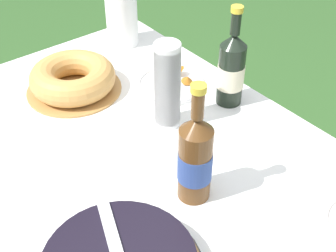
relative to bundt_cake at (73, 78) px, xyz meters
The scene contains 8 objects.
garden_table 0.45m from the bundt_cake, 14.47° to the right, with size 1.41×1.09×0.75m.
tablecloth 0.44m from the bundt_cake, 14.47° to the right, with size 1.42×1.10×0.10m.
bundt_cake is the anchor object (origin of this frame).
cup_stack 0.34m from the bundt_cake, 21.63° to the left, with size 0.07×0.07×0.25m.
cider_bottle_amber 0.57m from the bundt_cake, ahead, with size 0.08×0.08×0.31m.
juice_bottle_red 0.48m from the bundt_cake, 44.37° to the left, with size 0.08×0.08×0.30m.
snack_plate_right 0.30m from the bundt_cake, 55.46° to the left, with size 0.21×0.21×0.06m.
paper_towel_roll 0.34m from the bundt_cake, 118.43° to the left, with size 0.11×0.11×0.24m.
Camera 1 is at (0.71, -0.42, 1.58)m, focal length 50.00 mm.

